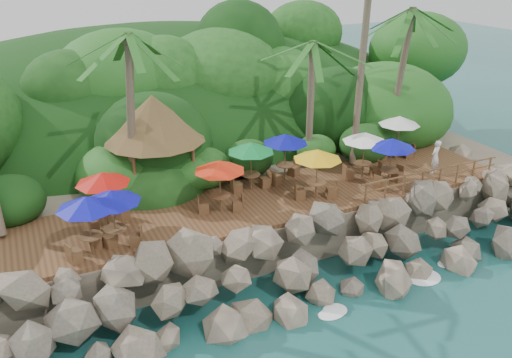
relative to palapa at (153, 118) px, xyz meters
name	(u,v)px	position (x,y,z in m)	size (l,w,h in m)	color
ground	(321,315)	(3.65, -9.53, -5.79)	(140.00, 140.00, 0.00)	#19514F
land_base	(189,156)	(3.65, 6.47, -4.74)	(32.00, 25.20, 2.10)	gray
jungle_hill	(158,136)	(3.65, 13.97, -5.79)	(44.80, 28.00, 15.40)	#143811
seawall	(297,264)	(3.65, -7.53, -4.64)	(29.00, 4.00, 2.30)	gray
terrace	(256,203)	(3.65, -3.53, -3.59)	(26.00, 5.00, 0.20)	brown
jungle_foliage	(195,177)	(3.65, 5.47, -5.79)	(44.00, 16.00, 12.00)	#143811
foam_line	(317,310)	(3.65, -9.23, -5.76)	(25.20, 0.80, 0.06)	white
palapa	(153,118)	(0.00, 0.00, 0.00)	(4.83, 4.83, 4.60)	brown
dining_clusters	(265,159)	(4.09, -3.57, -1.46)	(19.27, 5.46, 2.45)	brown
railing	(432,177)	(11.97, -5.88, -2.88)	(8.30, 0.10, 1.00)	brown
waiter	(435,157)	(13.44, -4.45, -2.59)	(0.65, 0.43, 1.79)	white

